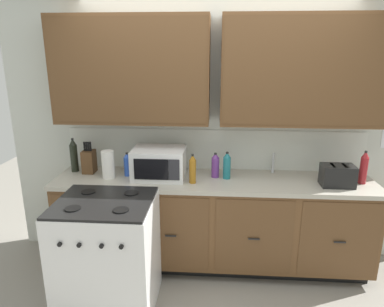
# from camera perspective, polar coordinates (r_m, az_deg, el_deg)

# --- Properties ---
(ground_plane) EXTENTS (8.00, 8.00, 0.00)m
(ground_plane) POSITION_cam_1_polar(r_m,az_deg,el_deg) (3.47, 3.11, -20.14)
(ground_plane) COLOR gray
(wall_unit) EXTENTS (4.13, 0.40, 2.54)m
(wall_unit) POSITION_cam_1_polar(r_m,az_deg,el_deg) (3.31, 3.78, 9.38)
(wall_unit) COLOR silver
(wall_unit) RESTS_ON ground_plane
(counter_run) EXTENTS (2.96, 0.64, 0.91)m
(counter_run) POSITION_cam_1_polar(r_m,az_deg,el_deg) (3.47, 3.36, -10.97)
(counter_run) COLOR black
(counter_run) RESTS_ON ground_plane
(stove_range) EXTENTS (0.76, 0.68, 0.95)m
(stove_range) POSITION_cam_1_polar(r_m,az_deg,el_deg) (3.05, -13.47, -15.55)
(stove_range) COLOR white
(stove_range) RESTS_ON ground_plane
(microwave) EXTENTS (0.48, 0.37, 0.28)m
(microwave) POSITION_cam_1_polar(r_m,az_deg,el_deg) (3.29, -5.36, -1.57)
(microwave) COLOR white
(microwave) RESTS_ON counter_run
(toaster) EXTENTS (0.28, 0.18, 0.19)m
(toaster) POSITION_cam_1_polar(r_m,az_deg,el_deg) (3.34, 22.48, -3.32)
(toaster) COLOR black
(toaster) RESTS_ON counter_run
(knife_block) EXTENTS (0.11, 0.14, 0.31)m
(knife_block) POSITION_cam_1_polar(r_m,az_deg,el_deg) (3.57, -16.31, -1.18)
(knife_block) COLOR #52361E
(knife_block) RESTS_ON counter_run
(sink_faucet) EXTENTS (0.02, 0.02, 0.20)m
(sink_faucet) POSITION_cam_1_polar(r_m,az_deg,el_deg) (3.50, 12.98, -1.51)
(sink_faucet) COLOR #B2B5BA
(sink_faucet) RESTS_ON counter_run
(paper_towel_roll) EXTENTS (0.12, 0.12, 0.26)m
(paper_towel_roll) POSITION_cam_1_polar(r_m,az_deg,el_deg) (3.37, -13.40, -1.74)
(paper_towel_roll) COLOR white
(paper_towel_roll) RESTS_ON counter_run
(bottle_amber) EXTENTS (0.06, 0.06, 0.27)m
(bottle_amber) POSITION_cam_1_polar(r_m,az_deg,el_deg) (3.15, 0.09, -2.53)
(bottle_amber) COLOR #9E6619
(bottle_amber) RESTS_ON counter_run
(bottle_teal) EXTENTS (0.07, 0.07, 0.26)m
(bottle_teal) POSITION_cam_1_polar(r_m,az_deg,el_deg) (3.28, 5.66, -1.96)
(bottle_teal) COLOR #1E707A
(bottle_teal) RESTS_ON counter_run
(bottle_violet) EXTENTS (0.07, 0.07, 0.24)m
(bottle_violet) POSITION_cam_1_polar(r_m,az_deg,el_deg) (3.30, 3.79, -1.92)
(bottle_violet) COLOR #663384
(bottle_violet) RESTS_ON counter_run
(bottle_dark) EXTENTS (0.07, 0.07, 0.33)m
(bottle_dark) POSITION_cam_1_polar(r_m,az_deg,el_deg) (3.63, -18.56, -0.28)
(bottle_dark) COLOR black
(bottle_dark) RESTS_ON counter_run
(bottle_blue) EXTENTS (0.06, 0.06, 0.23)m
(bottle_blue) POSITION_cam_1_polar(r_m,az_deg,el_deg) (3.39, -10.43, -1.74)
(bottle_blue) COLOR blue
(bottle_blue) RESTS_ON counter_run
(bottle_red) EXTENTS (0.07, 0.07, 0.30)m
(bottle_red) POSITION_cam_1_polar(r_m,az_deg,el_deg) (3.48, 26.01, -2.07)
(bottle_red) COLOR maroon
(bottle_red) RESTS_ON counter_run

